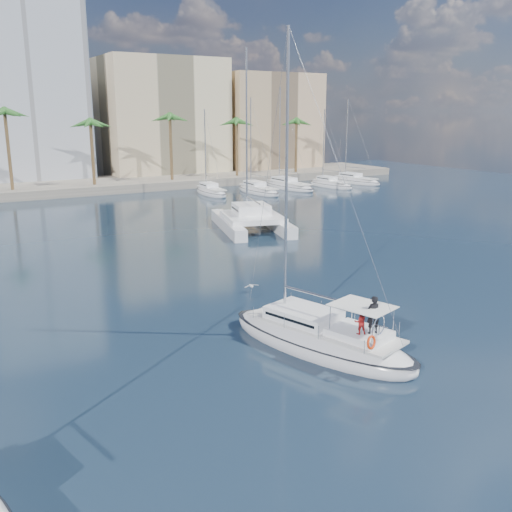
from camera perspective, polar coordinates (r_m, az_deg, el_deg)
ground at (r=31.17m, az=0.41°, el=-7.11°), size 160.00×160.00×0.00m
quay at (r=87.86m, az=-20.54°, el=6.34°), size 120.00×14.00×1.20m
building_beige at (r=101.84m, az=-9.42°, el=13.33°), size 20.00×14.00×20.00m
building_tan_right at (r=108.97m, az=1.10°, el=13.03°), size 18.00×12.00×18.00m
palm_centre at (r=83.27m, az=-20.63°, el=12.65°), size 3.60×3.60×12.30m
palm_right at (r=95.40m, az=0.44°, el=13.63°), size 3.60×3.60×12.30m
main_sloop at (r=28.48m, az=6.38°, el=-8.22°), size 6.36×11.26×15.94m
catamaran at (r=56.45m, az=-0.46°, el=3.85°), size 8.95×13.00×17.27m
seagull at (r=36.77m, az=-0.47°, el=-3.00°), size 1.02×0.44×0.19m
moored_yacht_a at (r=80.73m, az=-4.51°, el=6.14°), size 3.37×9.52×11.90m
moored_yacht_b at (r=82.03m, az=0.22°, el=6.32°), size 3.32×10.83×13.72m
moored_yacht_c at (r=87.14m, az=3.25°, el=6.76°), size 3.98×12.33×15.54m
moored_yacht_d at (r=89.30m, az=7.47°, el=6.85°), size 3.52×9.55×11.90m
moored_yacht_e at (r=94.91m, az=9.86°, el=7.19°), size 4.61×11.11×13.72m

